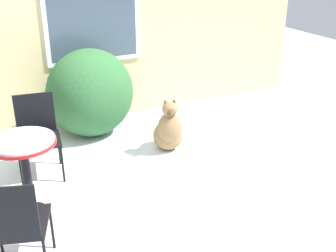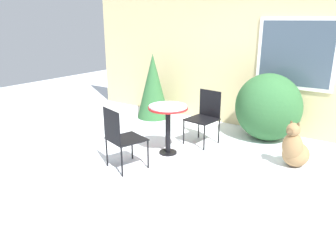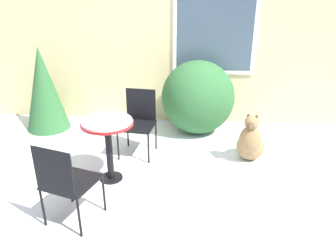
{
  "view_description": "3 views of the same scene",
  "coord_description": "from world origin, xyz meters",
  "px_view_note": "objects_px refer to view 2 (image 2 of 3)",
  "views": [
    {
      "loc": [
        -0.97,
        -3.51,
        2.43
      ],
      "look_at": [
        1.12,
        0.83,
        0.31
      ],
      "focal_mm": 45.0,
      "sensor_mm": 36.0,
      "label": 1
    },
    {
      "loc": [
        2.1,
        -3.85,
        2.06
      ],
      "look_at": [
        -0.68,
        0.15,
        0.46
      ],
      "focal_mm": 35.0,
      "sensor_mm": 36.0,
      "label": 2
    },
    {
      "loc": [
        0.31,
        -3.29,
        2.23
      ],
      "look_at": [
        0.0,
        0.6,
        0.55
      ],
      "focal_mm": 35.0,
      "sensor_mm": 36.0,
      "label": 3
    }
  ],
  "objects_px": {
    "patio_chair_near_table": "(205,115)",
    "dog": "(294,150)",
    "patio_table": "(168,115)",
    "patio_chair_far_side": "(121,136)"
  },
  "relations": [
    {
      "from": "patio_chair_near_table",
      "to": "dog",
      "type": "xyz_separation_m",
      "value": [
        1.55,
        -0.13,
        -0.23
      ]
    },
    {
      "from": "patio_table",
      "to": "dog",
      "type": "height_order",
      "value": "patio_table"
    },
    {
      "from": "patio_chair_near_table",
      "to": "patio_table",
      "type": "bearing_deg",
      "value": -100.38
    },
    {
      "from": "patio_table",
      "to": "patio_chair_near_table",
      "type": "distance_m",
      "value": 0.81
    },
    {
      "from": "dog",
      "to": "patio_table",
      "type": "bearing_deg",
      "value": -143.84
    },
    {
      "from": "patio_table",
      "to": "patio_chair_far_side",
      "type": "height_order",
      "value": "patio_chair_far_side"
    },
    {
      "from": "patio_table",
      "to": "patio_chair_near_table",
      "type": "height_order",
      "value": "patio_chair_near_table"
    },
    {
      "from": "patio_chair_near_table",
      "to": "patio_chair_far_side",
      "type": "distance_m",
      "value": 1.67
    },
    {
      "from": "patio_chair_far_side",
      "to": "dog",
      "type": "relative_size",
      "value": 1.28
    },
    {
      "from": "patio_chair_near_table",
      "to": "patio_chair_far_side",
      "type": "xyz_separation_m",
      "value": [
        -0.45,
        -1.6,
        0.0
      ]
    }
  ]
}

